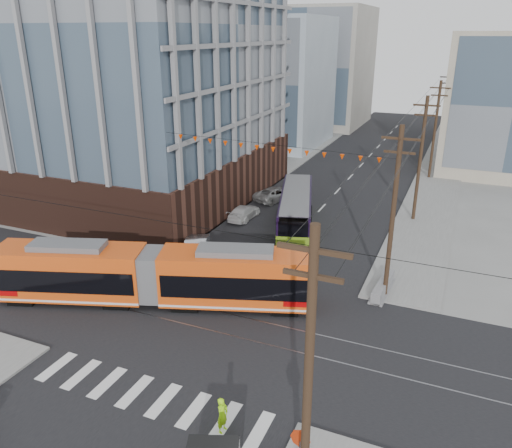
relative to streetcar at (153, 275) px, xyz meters
The scene contains 14 objects.
ground 6.72m from the streetcar, 43.59° to the right, with size 160.00×160.00×0.00m, color slate.
office_building 28.26m from the streetcar, 133.04° to the left, with size 30.00×25.00×28.60m, color #381E16.
bg_bldg_nw_near 49.63m from the streetcar, 104.53° to the left, with size 18.00×16.00×18.00m, color #8C99A5.
bg_bldg_ne_near 48.60m from the streetcar, 64.60° to the left, with size 14.00×14.00×16.00m, color gray.
bg_bldg_nw_far 68.67m from the streetcar, 97.86° to the left, with size 16.00×18.00×20.00m, color gray.
utility_pole_near 17.20m from the streetcar, 38.42° to the right, with size 0.30×0.30×11.00m, color black.
utility_pole_far 53.33m from the streetcar, 75.66° to the left, with size 0.30×0.30×11.00m, color black.
streetcar is the anchor object (origin of this frame).
city_bus 15.91m from the streetcar, 75.20° to the left, with size 2.58×11.89×3.37m, color black, non-canonical shape.
parked_car_silver 7.45m from the streetcar, 98.20° to the left, with size 1.60×4.59×1.51m, color #BBBDC3.
parked_car_white 15.98m from the streetcar, 93.73° to the left, with size 1.75×4.30×1.25m, color silver.
parked_car_grey 22.04m from the streetcar, 90.74° to the left, with size 2.27×4.93×1.37m, color gray.
pedestrian 11.99m from the streetcar, 42.28° to the right, with size 0.61×0.40×1.68m, color #A2F811.
jersey_barrier 14.80m from the streetcar, 28.25° to the left, with size 0.90×4.00×0.80m, color gray.
Camera 1 is at (12.01, -18.35, 15.92)m, focal length 35.00 mm.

